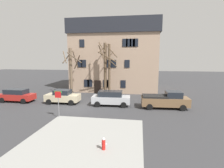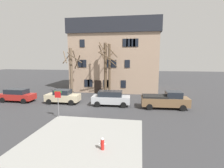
{
  "view_description": "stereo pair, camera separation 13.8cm",
  "coord_description": "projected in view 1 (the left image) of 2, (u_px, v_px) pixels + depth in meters",
  "views": [
    {
      "loc": [
        7.18,
        -18.67,
        5.74
      ],
      "look_at": [
        3.79,
        2.64,
        2.5
      ],
      "focal_mm": 28.2,
      "sensor_mm": 36.0,
      "label": 1
    },
    {
      "loc": [
        7.32,
        -18.65,
        5.74
      ],
      "look_at": [
        3.79,
        2.64,
        2.5
      ],
      "focal_mm": 28.2,
      "sensor_mm": 36.0,
      "label": 2
    }
  ],
  "objects": [
    {
      "name": "bicycle_leaning",
      "position": [
        68.0,
        93.0,
        26.7
      ],
      "size": [
        1.72,
        0.42,
        1.03
      ],
      "color": "black",
      "rests_on": "ground_plane"
    },
    {
      "name": "sidewalk_slab",
      "position": [
        86.0,
        138.0,
        12.53
      ],
      "size": [
        8.07,
        8.2,
        0.12
      ],
      "primitive_type": "cube",
      "color": "#999993",
      "rests_on": "ground_plane"
    },
    {
      "name": "tree_bare_near",
      "position": [
        71.0,
        69.0,
        27.03
      ],
      "size": [
        3.1,
        3.32,
        7.18
      ],
      "color": "brown",
      "rests_on": "ground_plane"
    },
    {
      "name": "pickup_truck_brown",
      "position": [
        165.0,
        100.0,
        20.09
      ],
      "size": [
        5.34,
        2.35,
        1.97
      ],
      "color": "brown",
      "rests_on": "ground_plane"
    },
    {
      "name": "street_sign_pole",
      "position": [
        58.0,
        99.0,
        16.63
      ],
      "size": [
        0.76,
        0.07,
        2.63
      ],
      "color": "slate",
      "rests_on": "ground_plane"
    },
    {
      "name": "tree_bare_mid",
      "position": [
        105.0,
        68.0,
        26.36
      ],
      "size": [
        2.91,
        2.09,
        8.0
      ],
      "color": "brown",
      "rests_on": "ground_plane"
    },
    {
      "name": "ground_plane",
      "position": [
        76.0,
        108.0,
        20.2
      ],
      "size": [
        120.0,
        120.0,
        0.0
      ],
      "primitive_type": "plane",
      "color": "#38383A"
    },
    {
      "name": "car_beige_sedan",
      "position": [
        63.0,
        97.0,
        22.26
      ],
      "size": [
        4.27,
        2.01,
        1.74
      ],
      "color": "#C6B793",
      "rests_on": "ground_plane"
    },
    {
      "name": "car_red_wagon",
      "position": [
        17.0,
        95.0,
        23.02
      ],
      "size": [
        4.48,
        2.03,
        1.69
      ],
      "color": "#AD231E",
      "rests_on": "ground_plane"
    },
    {
      "name": "tree_bare_far",
      "position": [
        109.0,
        68.0,
        26.08
      ],
      "size": [
        2.92,
        2.91,
        7.91
      ],
      "color": "brown",
      "rests_on": "ground_plane"
    },
    {
      "name": "building_main",
      "position": [
        116.0,
        56.0,
        31.91
      ],
      "size": [
        15.02,
        9.5,
        11.93
      ],
      "color": "tan",
      "rests_on": "ground_plane"
    },
    {
      "name": "car_silver_wagon",
      "position": [
        111.0,
        98.0,
        21.18
      ],
      "size": [
        4.61,
        2.13,
        1.78
      ],
      "color": "#B7BABF",
      "rests_on": "ground_plane"
    },
    {
      "name": "fire_hydrant",
      "position": [
        104.0,
        143.0,
        10.81
      ],
      "size": [
        0.42,
        0.22,
        0.78
      ],
      "color": "red",
      "rests_on": "sidewalk_slab"
    }
  ]
}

